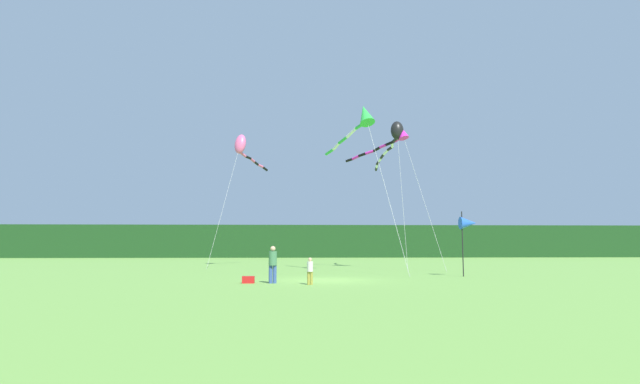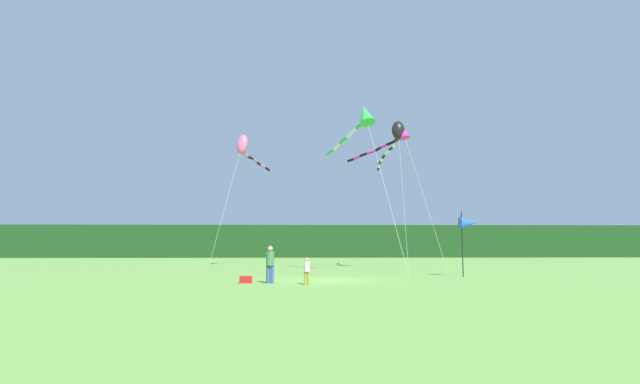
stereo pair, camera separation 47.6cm
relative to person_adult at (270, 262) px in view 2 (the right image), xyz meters
name	(u,v)px [view 2 (the right image)]	position (x,y,z in m)	size (l,w,h in m)	color
ground_plane	(324,280)	(2.52, 1.83, -0.93)	(120.00, 120.00, 0.00)	#6B9E42
distant_treeline	(311,241)	(2.52, 46.83, 1.27)	(108.00, 3.75, 4.40)	#193D19
person_adult	(270,262)	(0.00, 0.00, 0.00)	(0.37, 0.37, 1.67)	#334C8C
person_child	(307,270)	(1.66, -0.86, -0.28)	(0.26, 0.26, 1.17)	olive
cooler_box	(246,280)	(-1.10, 0.10, -0.77)	(0.55, 0.31, 0.32)	red
banner_flag_pole	(468,224)	(10.55, 4.40, 1.96)	(0.90, 0.70, 3.56)	black
kite_black	(395,136)	(8.14, 12.58, 8.62)	(1.23, 8.66, 10.56)	#B2B2B2
kite_green	(362,119)	(5.19, 8.14, 8.77)	(4.05, 8.91, 10.68)	#B2B2B2
kite_magenta	(395,137)	(8.07, 12.41, 8.51)	(5.88, 6.72, 10.35)	#B2B2B2
kite_rainbow	(244,147)	(-3.34, 17.28, 8.69)	(3.92, 7.23, 10.67)	#B2B2B2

